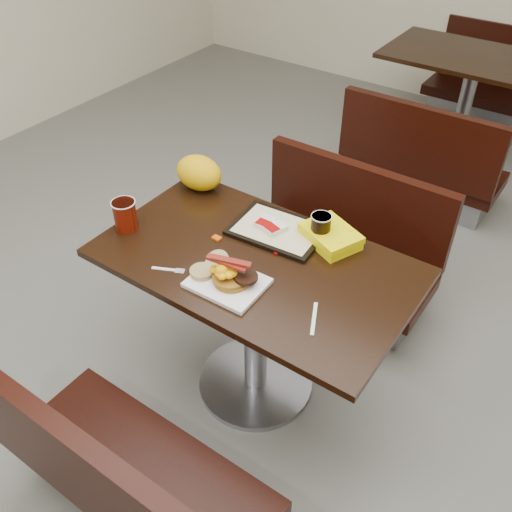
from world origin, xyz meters
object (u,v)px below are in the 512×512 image
Objects in this scene: bench_near_n at (335,246)px; hashbrown_sleeve_right at (275,228)px; tray at (278,230)px; bench_far_s at (426,150)px; coffee_cup_near at (125,215)px; bench_far_n at (493,79)px; coffee_cup_far at (321,227)px; paper_bag at (199,173)px; knife at (314,318)px; table_far at (464,108)px; pancake_stack at (232,279)px; fork at (164,269)px; hashbrown_sleeve_left at (265,223)px; platter at (227,283)px; table_near at (256,328)px; bench_near_s at (139,453)px; clamshell at (330,236)px.

hashbrown_sleeve_right is at bearing -92.76° from bench_near_n.
bench_far_s is at bearing 84.67° from tray.
tray is (0.51, 0.33, -0.06)m from coffee_cup_near.
bench_far_n is 3.10m from coffee_cup_far.
paper_bag is at bearing 83.49° from coffee_cup_near.
tray is at bearing 102.86° from hashbrown_sleeve_right.
knife is (0.34, -3.44, 0.39)m from bench_far_n.
pancake_stack reaches higher than table_far.
bench_near_n is 1.05m from fork.
coffee_cup_near is at bearing -96.51° from paper_bag.
bench_far_n is 12.02× the size of hashbrown_sleeve_left.
hashbrown_sleeve_left is at bearing 100.75° from platter.
table_near is at bearing 94.54° from pancake_stack.
coffee_cup_near is at bearing -115.67° from knife.
bench_far_n is 3.13m from tray.
platter is at bearing -90.71° from table_near.
table_far is (0.00, 3.30, 0.02)m from bench_near_s.
coffee_cup_far is at bearing 37.64° from hashbrown_sleeve_right.
table_far is at bearing 106.73° from hashbrown_sleeve_right.
hashbrown_sleeve_left is (-0.09, 0.35, -0.00)m from pancake_stack.
coffee_cup_far reaches higher than platter.
bench_far_n is at bearing 92.66° from coffee_cup_far.
tray reaches higher than knife.
coffee_cup_near is at bearing 133.65° from bench_near_s.
bench_far_s is 1.40m from bench_far_n.
knife is at bearing -38.22° from hashbrown_sleeve_left.
table_near is at bearing -28.80° from paper_bag.
bench_near_s is 12.02× the size of hashbrown_sleeve_left.
hashbrown_sleeve_left is (-0.08, -2.42, 0.40)m from table_far.
tray is at bearing -90.44° from bench_far_n.
coffee_cup_near is (-0.54, -2.04, 0.45)m from bench_far_s.
bench_near_s is at bearing -90.00° from table_near.
paper_bag is (-0.47, 0.08, 0.07)m from tray.
bench_near_s is 11.85× the size of hashbrown_sleeve_right.
bench_near_n is 0.83× the size of table_far.
table_near is 0.45m from hashbrown_sleeve_left.
clamshell is at bearing 79.32° from bench_near_s.
tray is at bearing 95.90° from pancake_stack.
table_near is at bearing -102.16° from clamshell.
bench_far_n is at bearing 90.00° from bench_far_s.
bench_near_n is 9.59× the size of coffee_cup_far.
coffee_cup_near reaches higher than bench_near_s.
hashbrown_sleeve_left is (-0.08, -0.52, 0.42)m from bench_near_n.
paper_bag reaches higher than table_far.
hashbrown_sleeve_right is 0.81× the size of coffee_cup_far.
bench_far_s is 1.71m from clamshell.
bench_far_s is 7.85× the size of coffee_cup_near.
clamshell is at bearing 14.70° from hashbrown_sleeve_left.
knife is at bearing -44.80° from clamshell.
hashbrown_sleeve_left is at bearing 104.83° from pancake_stack.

